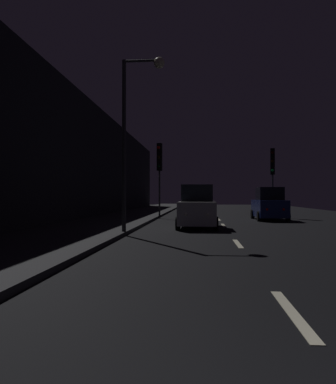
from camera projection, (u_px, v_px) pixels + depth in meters
ground at (218, 218)px, 26.43m from camera, size 25.04×84.00×0.02m
sidewalk_left at (128, 217)px, 26.97m from camera, size 4.40×84.00×0.15m
building_facade_left at (77, 157)px, 23.75m from camera, size 0.80×63.00×8.02m
lane_centerline at (222, 224)px, 20.83m from camera, size 0.16×29.11×0.01m
traffic_light_far_right at (273, 167)px, 27.46m from camera, size 0.38×0.48×5.00m
traffic_light_far_left at (159, 163)px, 26.17m from camera, size 0.37×0.48×5.19m
streetlamp_overhead at (136, 117)px, 14.97m from camera, size 1.70×0.44×7.01m
car_approaching_headlights at (197, 208)px, 18.55m from camera, size 1.92×4.15×2.09m
car_parked_right_far at (269, 205)px, 24.44m from camera, size 1.93×4.19×2.11m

